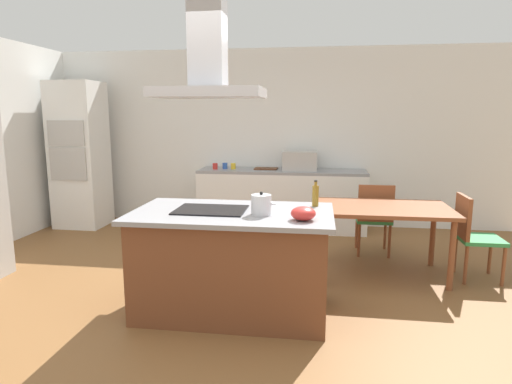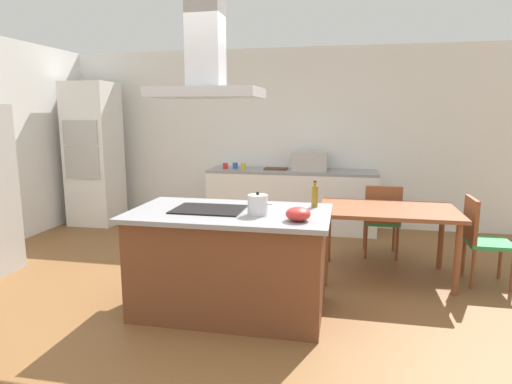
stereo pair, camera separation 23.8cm
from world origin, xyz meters
name	(u,v)px [view 2 (the right image)]	position (x,y,z in m)	size (l,w,h in m)	color
ground	(262,257)	(0.00, 1.50, 0.00)	(16.00, 16.00, 0.00)	brown
wall_back	(283,138)	(0.00, 3.25, 1.35)	(7.20, 0.10, 2.70)	white
kitchen_island	(230,261)	(0.00, 0.00, 0.45)	(1.71, 0.98, 0.90)	brown
cooktop	(209,209)	(-0.19, 0.00, 0.91)	(0.60, 0.44, 0.01)	black
tea_kettle	(258,205)	(0.26, -0.09, 0.98)	(0.22, 0.17, 0.19)	silver
olive_oil_bottle	(315,196)	(0.70, 0.31, 1.00)	(0.06, 0.06, 0.24)	olive
mixing_bowl	(298,214)	(0.61, -0.24, 0.95)	(0.20, 0.20, 0.11)	red
back_counter	(291,200)	(0.18, 2.88, 0.45)	(2.48, 0.62, 0.90)	white
countertop_microwave	(310,161)	(0.45, 2.88, 1.04)	(0.50, 0.38, 0.28)	#B2AFAA
coffee_mug_red	(225,166)	(-0.82, 2.82, 0.95)	(0.08, 0.08, 0.09)	red
coffee_mug_blue	(235,166)	(-0.69, 2.89, 0.95)	(0.08, 0.08, 0.09)	#2D56B2
coffee_mug_yellow	(243,166)	(-0.55, 2.87, 0.95)	(0.08, 0.08, 0.09)	gold
cutting_board	(276,169)	(-0.07, 2.93, 0.91)	(0.34, 0.24, 0.02)	#59331E
wall_oven_stack	(94,154)	(-2.90, 2.65, 1.10)	(0.70, 0.66, 2.20)	white
dining_table	(388,216)	(1.41, 1.11, 0.67)	(1.40, 0.90, 0.75)	brown
chair_facing_back_wall	(382,216)	(1.41, 1.78, 0.51)	(0.42, 0.42, 0.89)	#33934C
chair_at_right_end	(481,235)	(2.32, 1.11, 0.51)	(0.42, 0.42, 0.89)	#33934C
range_hood	(206,66)	(-0.19, 0.00, 2.10)	(0.90, 0.55, 0.78)	#ADADB2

